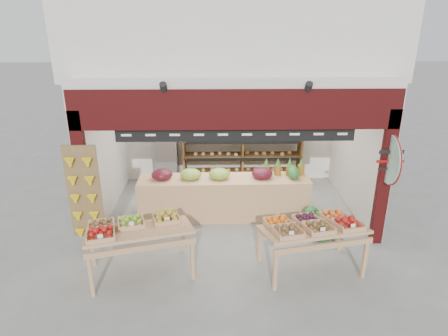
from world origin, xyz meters
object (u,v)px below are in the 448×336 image
mid_counter (224,196)px  back_shelving (242,141)px  refrigerator (167,155)px  watermelon_pile (319,226)px  display_table_right (313,227)px  display_table_left (131,229)px  cardboard_stack (165,201)px

mid_counter → back_shelving: bearing=74.2°
refrigerator → watermelon_pile: bearing=-34.2°
mid_counter → display_table_right: 2.47m
mid_counter → refrigerator: bearing=127.6°
display_table_left → watermelon_pile: display_table_left is taller
back_shelving → display_table_left: bearing=-119.0°
refrigerator → watermelon_pile: 4.29m
cardboard_stack → display_table_left: bearing=-96.6°
watermelon_pile → display_table_right: bearing=-111.5°
back_shelving → mid_counter: back_shelving is taller
back_shelving → display_table_left: size_ratio=1.57×
cardboard_stack → mid_counter: mid_counter is taller
mid_counter → display_table_left: 2.54m
back_shelving → display_table_right: (0.94, -3.77, -0.34)m
cardboard_stack → watermelon_pile: cardboard_stack is taller
refrigerator → watermelon_pile: (3.31, -2.66, -0.60)m
display_table_left → mid_counter: bearing=51.2°
back_shelving → display_table_right: bearing=-76.0°
cardboard_stack → mid_counter: (1.32, -0.29, 0.25)m
back_shelving → display_table_right: back_shelving is taller
back_shelving → display_table_left: back_shelving is taller
back_shelving → refrigerator: (-1.92, 0.03, -0.37)m
back_shelving → display_table_left: 4.32m
watermelon_pile → cardboard_stack: bearing=160.8°
display_table_left → watermelon_pile: 3.71m
display_table_right → cardboard_stack: bearing=140.8°
watermelon_pile → refrigerator: bearing=141.2°
refrigerator → mid_counter: bearing=-47.8°
mid_counter → display_table_left: size_ratio=1.90×
refrigerator → cardboard_stack: bearing=-81.8°
back_shelving → cardboard_stack: back_shelving is taller
back_shelving → watermelon_pile: back_shelving is taller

